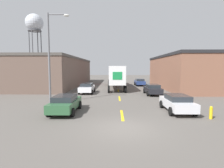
{
  "coord_description": "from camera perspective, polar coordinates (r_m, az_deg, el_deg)",
  "views": [
    {
      "loc": [
        -0.55,
        -10.08,
        3.55
      ],
      "look_at": [
        -0.88,
        10.38,
        1.68
      ],
      "focal_mm": 28.0,
      "sensor_mm": 36.0,
      "label": 1
    }
  ],
  "objects": [
    {
      "name": "warehouse_left",
      "position": [
        38.59,
        -19.4,
        3.82
      ],
      "size": [
        12.86,
        26.28,
        5.61
      ],
      "color": "brown",
      "rests_on": "ground_plane"
    },
    {
      "name": "ground_plane",
      "position": [
        10.7,
        3.96,
        -14.18
      ],
      "size": [
        160.0,
        160.0,
        0.0
      ],
      "primitive_type": "plane",
      "color": "#56514C"
    },
    {
      "name": "parked_car_right_mid",
      "position": [
        23.97,
        13.13,
        -1.62
      ],
      "size": [
        1.98,
        4.26,
        1.4
      ],
      "color": "black",
      "rests_on": "ground_plane"
    },
    {
      "name": "water_tower",
      "position": [
        65.15,
        -24.0,
        17.51
      ],
      "size": [
        5.63,
        5.63,
        21.07
      ],
      "color": "#47474C",
      "rests_on": "ground_plane"
    },
    {
      "name": "road_centerline",
      "position": [
        20.51,
        2.47,
        -4.75
      ],
      "size": [
        0.2,
        17.52,
        0.01
      ],
      "color": "gold",
      "rests_on": "ground_plane"
    },
    {
      "name": "fire_hydrant",
      "position": [
        14.17,
        29.6,
        -8.12
      ],
      "size": [
        0.22,
        0.22,
        0.91
      ],
      "color": "gold",
      "rests_on": "ground_plane"
    },
    {
      "name": "warehouse_right",
      "position": [
        33.48,
        22.39,
        3.72
      ],
      "size": [
        8.34,
        19.26,
        5.8
      ],
      "color": "brown",
      "rests_on": "ground_plane"
    },
    {
      "name": "semi_truck",
      "position": [
        31.77,
        1.09,
        3.02
      ],
      "size": [
        3.18,
        15.64,
        3.84
      ],
      "rotation": [
        0.0,
        0.0,
        0.03
      ],
      "color": "#B21919",
      "rests_on": "ground_plane"
    },
    {
      "name": "parked_car_left_near",
      "position": [
        14.53,
        -15.0,
        -6.06
      ],
      "size": [
        1.98,
        4.26,
        1.4
      ],
      "color": "#2D5B38",
      "rests_on": "ground_plane"
    },
    {
      "name": "street_lamp",
      "position": [
        18.25,
        -19.26,
        9.57
      ],
      "size": [
        2.19,
        0.32,
        8.81
      ],
      "color": "slate",
      "rests_on": "ground_plane"
    },
    {
      "name": "parked_car_left_far",
      "position": [
        25.06,
        -8.18,
        -1.25
      ],
      "size": [
        1.98,
        4.26,
        1.4
      ],
      "color": "silver",
      "rests_on": "ground_plane"
    },
    {
      "name": "parked_car_right_near",
      "position": [
        15.24,
        20.45,
        -5.7
      ],
      "size": [
        1.98,
        4.26,
        1.4
      ],
      "color": "silver",
      "rests_on": "ground_plane"
    },
    {
      "name": "parked_car_right_far",
      "position": [
        35.91,
        9.04,
        0.68
      ],
      "size": [
        1.98,
        4.26,
        1.4
      ],
      "color": "navy",
      "rests_on": "ground_plane"
    }
  ]
}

